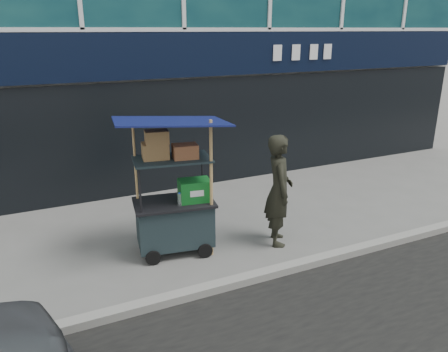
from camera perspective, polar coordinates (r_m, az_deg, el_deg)
ground at (r=6.82m, az=7.25°, el=-11.56°), size 80.00×80.00×0.00m
curb at (r=6.64m, az=8.20°, el=-11.88°), size 80.00×0.18×0.12m
vendor_cart at (r=6.89m, az=-6.40°, el=-3.93°), size 1.80×1.40×2.22m
vendor_man at (r=7.15m, az=7.18°, el=-1.86°), size 0.67×0.80×1.85m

